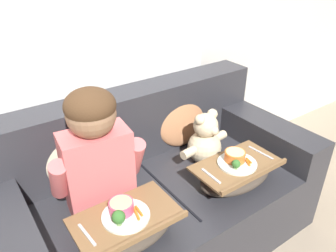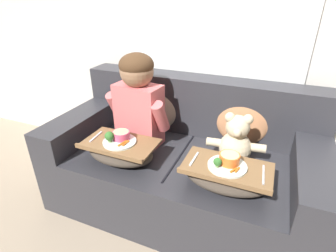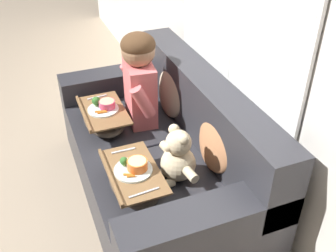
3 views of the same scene
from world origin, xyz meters
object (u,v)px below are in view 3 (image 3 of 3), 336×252
object	(u,v)px
lap_tray_teddy	(134,179)
lap_tray_child	(104,117)
throw_pillow_behind_child	(173,88)
teddy_bear	(178,158)
couch	(163,158)
throw_pillow_behind_teddy	(217,141)
child_figure	(139,74)

from	to	relation	value
lap_tray_teddy	lap_tray_child	bearing A→B (deg)	-180.00
throw_pillow_behind_child	teddy_bear	bearing A→B (deg)	-19.98
couch	lap_tray_child	world-z (taller)	couch
couch	throw_pillow_behind_teddy	distance (m)	0.52
throw_pillow_behind_child	throw_pillow_behind_teddy	bearing A→B (deg)	0.00
child_figure	throw_pillow_behind_child	bearing A→B (deg)	89.97
lap_tray_teddy	throw_pillow_behind_teddy	bearing A→B (deg)	89.98
couch	throw_pillow_behind_teddy	world-z (taller)	couch
throw_pillow_behind_child	child_figure	xyz separation A→B (m)	(-0.00, -0.25, 0.16)
couch	throw_pillow_behind_child	distance (m)	0.52
couch	throw_pillow_behind_child	bearing A→B (deg)	148.27
throw_pillow_behind_teddy	child_figure	size ratio (longest dim) A/B	0.61
couch	child_figure	size ratio (longest dim) A/B	2.79
child_figure	teddy_bear	bearing A→B (deg)	-0.30
throw_pillow_behind_child	lap_tray_child	distance (m)	0.53
throw_pillow_behind_teddy	lap_tray_child	size ratio (longest dim) A/B	0.84
throw_pillow_behind_teddy	throw_pillow_behind_child	bearing A→B (deg)	180.00
child_figure	lap_tray_teddy	world-z (taller)	child_figure
lap_tray_child	couch	bearing A→B (deg)	41.37
child_figure	lap_tray_child	size ratio (longest dim) A/B	1.39
teddy_bear	lap_tray_child	xyz separation A→B (m)	(-0.69, -0.27, -0.07)
throw_pillow_behind_teddy	lap_tray_teddy	bearing A→B (deg)	-90.02
lap_tray_teddy	couch	bearing A→B (deg)	138.56
lap_tray_child	teddy_bear	bearing A→B (deg)	21.10
child_figure	throw_pillow_behind_teddy	bearing A→B (deg)	19.73
teddy_bear	lap_tray_teddy	world-z (taller)	teddy_bear
couch	throw_pillow_behind_teddy	size ratio (longest dim) A/B	4.60
child_figure	lap_tray_child	bearing A→B (deg)	-90.15
throw_pillow_behind_child	teddy_bear	xyz separation A→B (m)	(0.69, -0.25, -0.05)
throw_pillow_behind_teddy	lap_tray_teddy	distance (m)	0.53
couch	teddy_bear	bearing A→B (deg)	-6.23
throw_pillow_behind_child	throw_pillow_behind_teddy	distance (m)	0.69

